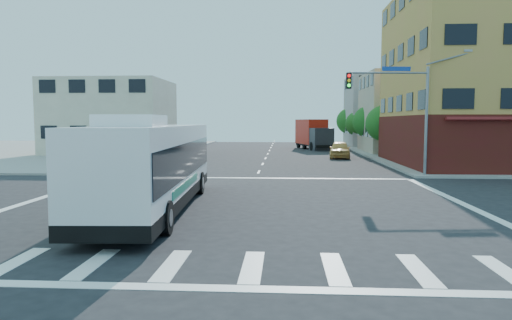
{
  "coord_description": "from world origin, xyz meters",
  "views": [
    {
      "loc": [
        1.76,
        -18.88,
        3.55
      ],
      "look_at": [
        0.35,
        4.03,
        1.61
      ],
      "focal_mm": 32.0,
      "sensor_mm": 36.0,
      "label": 1
    }
  ],
  "objects": [
    {
      "name": "transit_bus",
      "position": [
        -3.39,
        -1.07,
        1.84
      ],
      "size": [
        3.4,
        12.85,
        3.77
      ],
      "rotation": [
        0.0,
        0.0,
        0.05
      ],
      "color": "black",
      "rests_on": "ground"
    },
    {
      "name": "signal_mast_ne",
      "position": [
        9.08,
        10.62,
        4.98
      ],
      "size": [
        7.91,
        1.13,
        8.07
      ],
      "color": "slate",
      "rests_on": "ground"
    },
    {
      "name": "street_tree_a",
      "position": [
        11.9,
        27.92,
        3.59
      ],
      "size": [
        3.6,
        3.6,
        5.53
      ],
      "color": "#341E13",
      "rests_on": "ground"
    },
    {
      "name": "building_west",
      "position": [
        -17.02,
        29.98,
        4.01
      ],
      "size": [
        12.06,
        10.06,
        8.0
      ],
      "color": "beige",
      "rests_on": "ground"
    },
    {
      "name": "ground",
      "position": [
        0.0,
        0.0,
        0.0
      ],
      "size": [
        120.0,
        120.0,
        0.0
      ],
      "primitive_type": "plane",
      "color": "black",
      "rests_on": "ground"
    },
    {
      "name": "street_tree_b",
      "position": [
        11.9,
        35.92,
        3.75
      ],
      "size": [
        3.8,
        3.8,
        5.79
      ],
      "color": "#341E13",
      "rests_on": "ground"
    },
    {
      "name": "parked_car",
      "position": [
        7.22,
        25.99,
        0.82
      ],
      "size": [
        2.5,
        5.0,
        1.64
      ],
      "primitive_type": "imported",
      "rotation": [
        0.0,
        0.0,
        -0.12
      ],
      "color": "#DCA551",
      "rests_on": "ground"
    },
    {
      "name": "street_tree_c",
      "position": [
        11.9,
        43.92,
        3.46
      ],
      "size": [
        3.4,
        3.4,
        5.29
      ],
      "color": "#341E13",
      "rests_on": "ground"
    },
    {
      "name": "street_tree_d",
      "position": [
        11.9,
        51.92,
        3.88
      ],
      "size": [
        4.0,
        4.0,
        6.03
      ],
      "color": "#341E13",
      "rests_on": "ground"
    },
    {
      "name": "building_east_near",
      "position": [
        16.98,
        33.98,
        4.51
      ],
      "size": [
        12.06,
        10.06,
        9.0
      ],
      "color": "tan",
      "rests_on": "ground"
    },
    {
      "name": "building_east_far",
      "position": [
        16.98,
        47.98,
        5.01
      ],
      "size": [
        12.06,
        10.06,
        10.0
      ],
      "color": "gray",
      "rests_on": "ground"
    },
    {
      "name": "box_truck",
      "position": [
        5.56,
        40.0,
        1.85
      ],
      "size": [
        4.54,
        8.83,
        3.82
      ],
      "rotation": [
        0.0,
        0.0,
        0.26
      ],
      "color": "#232228",
      "rests_on": "ground"
    }
  ]
}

